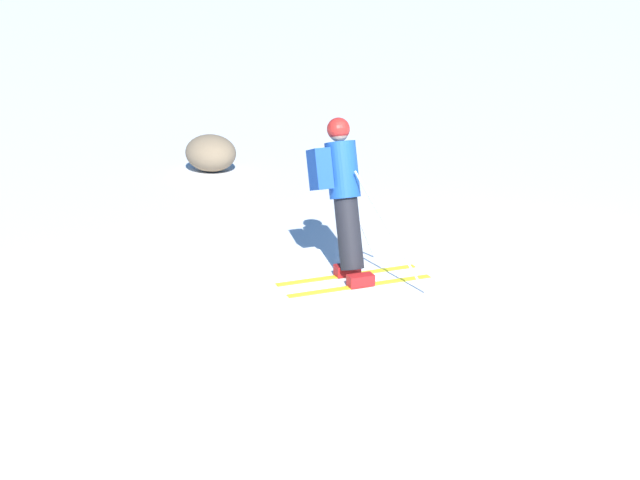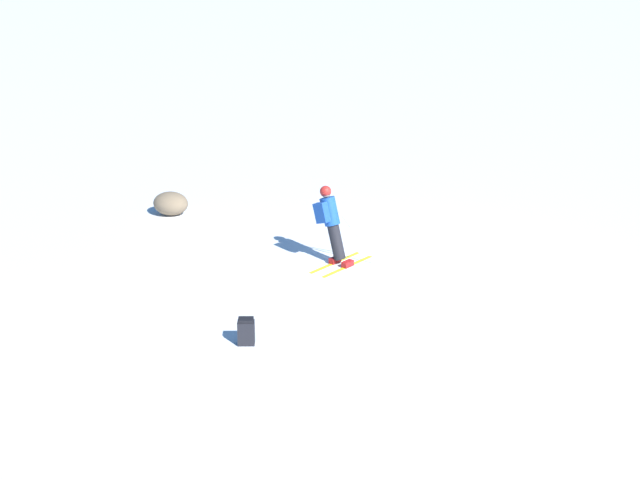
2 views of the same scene
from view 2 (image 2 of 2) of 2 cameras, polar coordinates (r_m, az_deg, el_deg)
name	(u,v)px [view 2 (image 2 of 2)]	position (r m, az deg, el deg)	size (l,w,h in m)	color
ground_plane	(393,272)	(19.26, 4.67, -2.07)	(300.00, 300.00, 0.00)	white
skier	(331,221)	(19.43, 0.71, 1.22)	(1.41, 1.72, 1.76)	yellow
spare_backpack	(246,331)	(15.99, -4.75, -5.85)	(0.36, 0.32, 0.50)	black
exposed_boulder_0	(171,203)	(23.20, -9.54, 2.32)	(0.92, 0.78, 0.60)	#7A664C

